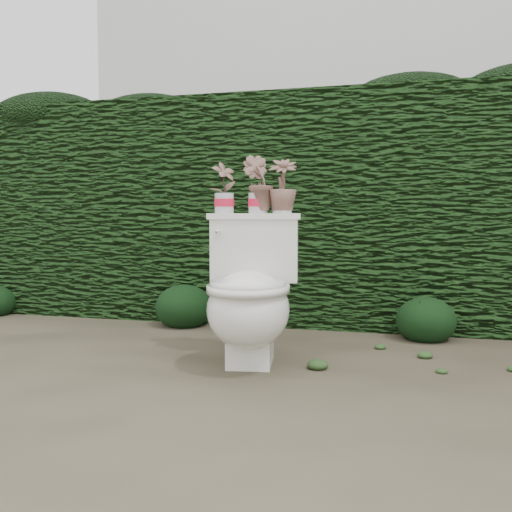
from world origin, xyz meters
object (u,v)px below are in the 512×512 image
(potted_plant_left, at_px, (224,189))
(potted_plant_right, at_px, (282,187))
(potted_plant_center, at_px, (258,185))
(toilet, at_px, (250,296))

(potted_plant_left, distance_m, potted_plant_right, 0.32)
(potted_plant_left, height_order, potted_plant_center, potted_plant_center)
(toilet, relative_size, potted_plant_left, 2.88)
(toilet, height_order, potted_plant_center, potted_plant_center)
(toilet, height_order, potted_plant_right, potted_plant_right)
(toilet, relative_size, potted_plant_center, 2.54)
(potted_plant_left, bearing_deg, toilet, -96.69)
(potted_plant_right, bearing_deg, potted_plant_center, 179.25)
(potted_plant_center, bearing_deg, potted_plant_left, 14.88)
(potted_plant_right, bearing_deg, potted_plant_left, 179.25)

